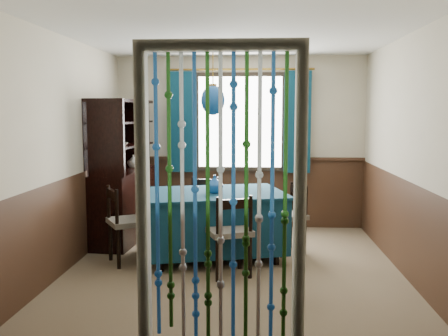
# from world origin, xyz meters

# --- Properties ---
(floor) EXTENTS (4.00, 4.00, 0.00)m
(floor) POSITION_xyz_m (0.00, 0.00, 0.00)
(floor) COLOR brown
(floor) RESTS_ON ground
(ceiling) EXTENTS (4.00, 4.00, 0.00)m
(ceiling) POSITION_xyz_m (0.00, 0.00, 2.50)
(ceiling) COLOR silver
(ceiling) RESTS_ON ground
(wall_back) EXTENTS (3.60, 0.00, 3.60)m
(wall_back) POSITION_xyz_m (0.00, 2.00, 1.25)
(wall_back) COLOR beige
(wall_back) RESTS_ON ground
(wall_front) EXTENTS (3.60, 0.00, 3.60)m
(wall_front) POSITION_xyz_m (0.00, -2.00, 1.25)
(wall_front) COLOR beige
(wall_front) RESTS_ON ground
(wall_left) EXTENTS (0.00, 4.00, 4.00)m
(wall_left) POSITION_xyz_m (-1.80, 0.00, 1.25)
(wall_left) COLOR beige
(wall_left) RESTS_ON ground
(wall_right) EXTENTS (0.00, 4.00, 4.00)m
(wall_right) POSITION_xyz_m (1.80, 0.00, 1.25)
(wall_right) COLOR beige
(wall_right) RESTS_ON ground
(wainscot_back) EXTENTS (3.60, 0.00, 3.60)m
(wainscot_back) POSITION_xyz_m (0.00, 1.99, 0.50)
(wainscot_back) COLOR #3A2316
(wainscot_back) RESTS_ON ground
(wainscot_front) EXTENTS (3.60, 0.00, 3.60)m
(wainscot_front) POSITION_xyz_m (0.00, -1.99, 0.50)
(wainscot_front) COLOR #3A2316
(wainscot_front) RESTS_ON ground
(wainscot_left) EXTENTS (0.00, 4.00, 4.00)m
(wainscot_left) POSITION_xyz_m (-1.79, 0.00, 0.50)
(wainscot_left) COLOR #3A2316
(wainscot_left) RESTS_ON ground
(wainscot_right) EXTENTS (0.00, 4.00, 4.00)m
(wainscot_right) POSITION_xyz_m (1.79, 0.00, 0.50)
(wainscot_right) COLOR #3A2316
(wainscot_right) RESTS_ON ground
(window) EXTENTS (1.32, 0.12, 1.42)m
(window) POSITION_xyz_m (0.00, 1.95, 1.55)
(window) COLOR black
(window) RESTS_ON wall_back
(doorway) EXTENTS (1.16, 0.12, 2.18)m
(doorway) POSITION_xyz_m (0.00, -1.94, 1.05)
(doorway) COLOR silver
(doorway) RESTS_ON ground
(dining_table) EXTENTS (1.84, 1.49, 0.78)m
(dining_table) POSITION_xyz_m (-0.25, 0.38, 0.45)
(dining_table) COLOR #0D2F42
(dining_table) RESTS_ON floor
(chair_near) EXTENTS (0.55, 0.54, 0.86)m
(chair_near) POSITION_xyz_m (-0.03, -0.27, 0.46)
(chair_near) COLOR black
(chair_near) RESTS_ON floor
(chair_far) EXTENTS (0.43, 0.41, 0.84)m
(chair_far) POSITION_xyz_m (-0.43, 1.07, 0.45)
(chair_far) COLOR black
(chair_far) RESTS_ON floor
(chair_left) EXTENTS (0.58, 0.58, 0.88)m
(chair_left) POSITION_xyz_m (-1.22, 0.11, 0.47)
(chair_left) COLOR black
(chair_left) RESTS_ON floor
(chair_right) EXTENTS (0.54, 0.54, 0.83)m
(chair_right) POSITION_xyz_m (0.64, 0.66, 0.44)
(chair_right) COLOR black
(chair_right) RESTS_ON floor
(sideboard) EXTENTS (0.60, 1.46, 1.86)m
(sideboard) POSITION_xyz_m (-1.53, 1.13, 0.64)
(sideboard) COLOR black
(sideboard) RESTS_ON floor
(pendant_lamp) EXTENTS (0.27, 0.27, 0.84)m
(pendant_lamp) POSITION_xyz_m (-0.25, 0.38, 1.83)
(pendant_lamp) COLOR olive
(pendant_lamp) RESTS_ON ceiling
(vase_table) EXTENTS (0.21, 0.21, 0.19)m
(vase_table) POSITION_xyz_m (-0.23, 0.32, 0.87)
(vase_table) COLOR navy
(vase_table) RESTS_ON dining_table
(bowl_shelf) EXTENTS (0.25, 0.25, 0.05)m
(bowl_shelf) POSITION_xyz_m (-1.47, 0.91, 1.29)
(bowl_shelf) COLOR beige
(bowl_shelf) RESTS_ON sideboard
(vase_sideboard) EXTENTS (0.22, 0.22, 0.19)m
(vase_sideboard) POSITION_xyz_m (-1.47, 1.51, 1.03)
(vase_sideboard) COLOR beige
(vase_sideboard) RESTS_ON sideboard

